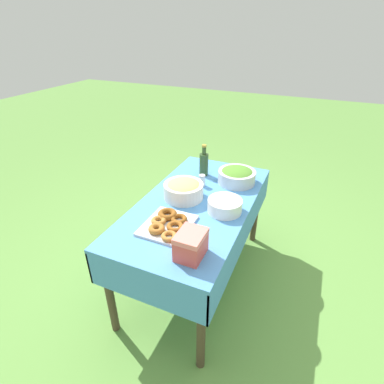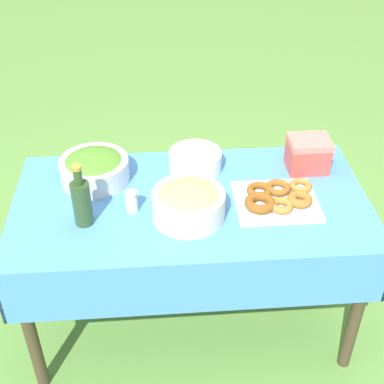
% 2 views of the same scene
% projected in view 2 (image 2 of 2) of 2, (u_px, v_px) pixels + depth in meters
% --- Properties ---
extents(ground_plane, '(14.00, 14.00, 0.00)m').
position_uv_depth(ground_plane, '(191.00, 317.00, 2.50)').
color(ground_plane, '#609342').
extents(picnic_table, '(1.39, 0.72, 0.69)m').
position_uv_depth(picnic_table, '(191.00, 219.00, 2.14)').
color(picnic_table, '#4C8CD1').
rests_on(picnic_table, ground_plane).
extents(salad_bowl, '(0.28, 0.28, 0.12)m').
position_uv_depth(salad_bowl, '(94.00, 167.00, 2.16)').
color(salad_bowl, silver).
rests_on(salad_bowl, picnic_table).
extents(pasta_bowl, '(0.27, 0.27, 0.13)m').
position_uv_depth(pasta_bowl, '(188.00, 202.00, 1.96)').
color(pasta_bowl, silver).
rests_on(pasta_bowl, picnic_table).
extents(donut_platter, '(0.32, 0.27, 0.05)m').
position_uv_depth(donut_platter, '(276.00, 199.00, 2.06)').
color(donut_platter, silver).
rests_on(donut_platter, picnic_table).
extents(plate_stack, '(0.22, 0.22, 0.08)m').
position_uv_depth(plate_stack, '(195.00, 161.00, 2.23)').
color(plate_stack, white).
rests_on(plate_stack, picnic_table).
extents(olive_oil_bottle, '(0.07, 0.07, 0.25)m').
position_uv_depth(olive_oil_bottle, '(82.00, 201.00, 1.92)').
color(olive_oil_bottle, '#2D4723').
rests_on(olive_oil_bottle, picnic_table).
extents(cooler_box, '(0.17, 0.14, 0.14)m').
position_uv_depth(cooler_box, '(308.00, 154.00, 2.22)').
color(cooler_box, '#E04C42').
rests_on(cooler_box, picnic_table).
extents(salt_shaker, '(0.05, 0.05, 0.09)m').
position_uv_depth(salt_shaker, '(132.00, 201.00, 2.00)').
color(salt_shaker, white).
rests_on(salt_shaker, picnic_table).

